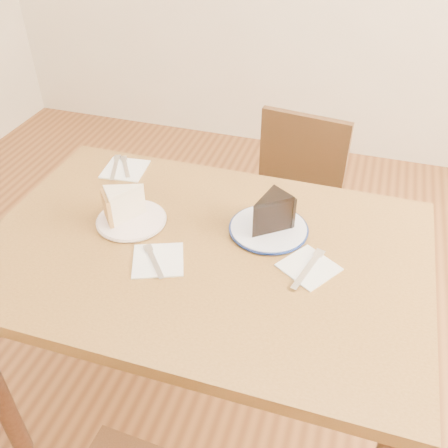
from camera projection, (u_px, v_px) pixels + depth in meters
ground at (208, 404)px, 1.81m from camera, size 4.00×4.00×0.00m
table at (204, 274)px, 1.41m from camera, size 1.20×0.80×0.75m
chair_far at (288, 214)px, 1.96m from camera, size 0.46×0.46×0.82m
plate_cream at (132, 220)px, 1.43m from camera, size 0.19×0.19×0.01m
plate_navy at (269, 229)px, 1.40m from camera, size 0.21×0.21×0.01m
carrot_cake at (127, 204)px, 1.41m from camera, size 0.13×0.13×0.09m
chocolate_cake at (268, 216)px, 1.36m from camera, size 0.13×0.14×0.09m
napkin_cream at (158, 260)px, 1.30m from camera, size 0.17×0.17×0.00m
napkin_navy at (309, 267)px, 1.28m from camera, size 0.17×0.17×0.00m
napkin_spare at (125, 169)px, 1.66m from camera, size 0.15×0.15×0.00m
fork_cream at (154, 262)px, 1.29m from camera, size 0.10×0.12×0.00m
knife_navy at (308, 269)px, 1.27m from camera, size 0.06×0.17×0.00m
fork_spare at (126, 167)px, 1.66m from camera, size 0.09×0.13×0.00m
knife_spare at (115, 168)px, 1.66m from camera, size 0.07×0.16×0.00m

